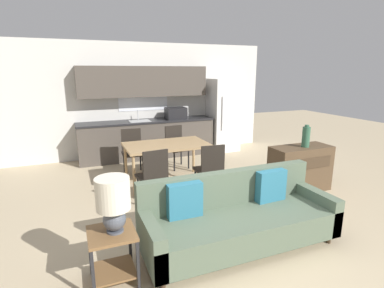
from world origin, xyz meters
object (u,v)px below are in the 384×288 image
Objects in this scene: dining_table at (167,147)px; vase at (306,137)px; table_lamp at (113,200)px; dining_chair_near_left at (153,174)px; credenza at (300,168)px; dining_chair_far_right at (176,145)px; dining_chair_far_left at (132,149)px; refrigerator at (223,115)px; couch at (237,218)px; side_table at (113,249)px; dining_chair_near_right at (210,168)px.

vase is (2.07, -1.25, 0.28)m from dining_table.
vase is at bearing 19.13° from table_lamp.
dining_table is at bearing -127.49° from dining_chair_near_left.
credenza is 1.19× the size of dining_chair_far_right.
dining_table is at bearing -55.67° from dining_chair_far_left.
vase is 2.67m from dining_chair_far_right.
credenza is at bearing -91.20° from refrigerator.
dining_chair_near_left is at bearing 112.78° from couch.
table_lamp is at bearing -128.84° from refrigerator.
dining_chair_far_right is at bearing 127.25° from credenza.
refrigerator is 3.40× the size of table_lamp.
credenza is at bearing 29.69° from couch.
side_table is at bearing 55.80° from dining_chair_near_left.
credenza is at bearing 19.63° from side_table.
couch is at bearing 106.10° from dining_chair_near_left.
credenza is 1.60m from dining_chair_near_right.
side_table is 1.00× the size of table_lamp.
refrigerator is 2.07× the size of dining_chair_far_right.
side_table is 0.50m from table_lamp.
side_table is 1.43× the size of vase.
dining_chair_far_left is at bearing 140.98° from credenza.
refrigerator reaches higher than dining_chair_near_right.
vase reaches higher than couch.
dining_chair_far_right is (-0.01, 1.68, 0.00)m from dining_chair_near_right.
refrigerator is at bearing -118.53° from dining_chair_near_right.
dining_table is 2.79× the size of side_table.
dining_chair_near_left is 1.62m from dining_chair_far_left.
couch is at bearing 5.00° from table_lamp.
dining_chair_far_left is at bearing 140.85° from vase.
table_lamp reaches higher than dining_table.
couch is at bearing 4.70° from side_table.
dining_table is at bearing 149.22° from credenza.
dining_chair_far_left is (0.80, 3.23, -0.37)m from table_lamp.
dining_chair_far_left is (-0.95, 1.66, 0.00)m from dining_chair_near_right.
table_lamp is 3.55m from credenza.
vase reaches higher than dining_chair_far_right.
side_table is (-1.31, -2.40, -0.32)m from dining_table.
vase reaches higher than credenza.
dining_table is 1.42× the size of credenza.
dining_chair_near_left is 0.95m from dining_chair_near_right.
dining_chair_near_right is at bearing -55.89° from dining_chair_far_left.
dining_chair_near_right is (0.48, -0.84, -0.19)m from dining_table.
table_lamp is at bearing -117.92° from dining_table.
table_lamp reaches higher than dining_chair_near_right.
table_lamp is 1.44× the size of vase.
credenza is (3.31, 1.20, -0.47)m from table_lamp.
vase reaches higher than table_lamp.
credenza is 3.23m from dining_chair_far_left.
table_lamp is at bearing -160.87° from vase.
refrigerator reaches higher than dining_chair_near_left.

